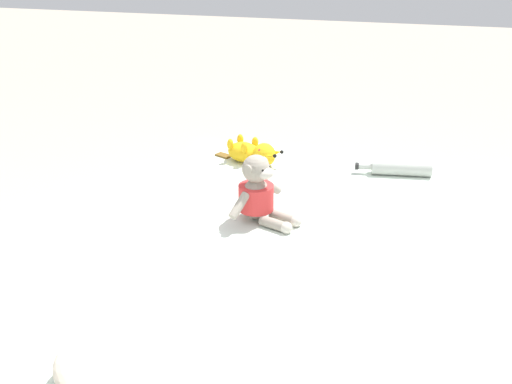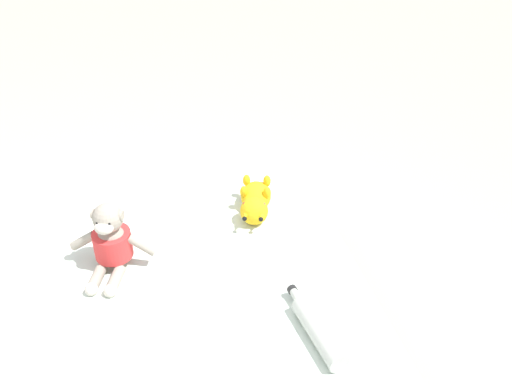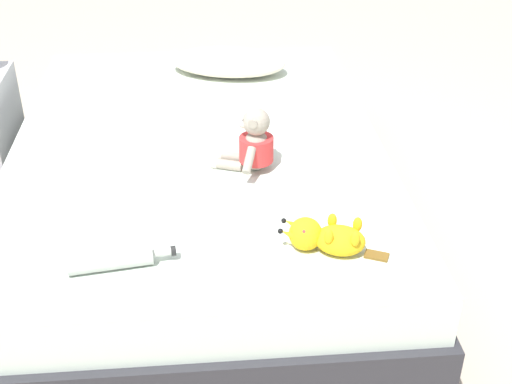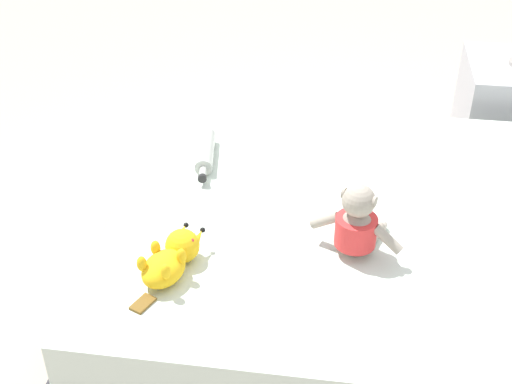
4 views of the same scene
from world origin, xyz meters
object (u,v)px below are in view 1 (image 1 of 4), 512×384
(glass_bottle, at_px, (400,168))
(plush_monkey, at_px, (259,194))
(bed, at_px, (298,317))
(plush_yellow_creature, at_px, (252,153))

(glass_bottle, bearing_deg, plush_monkey, 50.56)
(bed, height_order, plush_monkey, plush_monkey)
(plush_monkey, relative_size, glass_bottle, 0.90)
(plush_yellow_creature, bearing_deg, plush_monkey, 108.29)
(bed, height_order, plush_yellow_creature, plush_yellow_creature)
(plush_monkey, distance_m, glass_bottle, 0.71)
(plush_monkey, relative_size, plush_yellow_creature, 0.86)
(bed, xyz_separation_m, plush_monkey, (0.20, -0.23, 0.31))
(plush_yellow_creature, bearing_deg, bed, 116.22)
(plush_yellow_creature, xyz_separation_m, glass_bottle, (-0.62, -0.03, -0.02))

